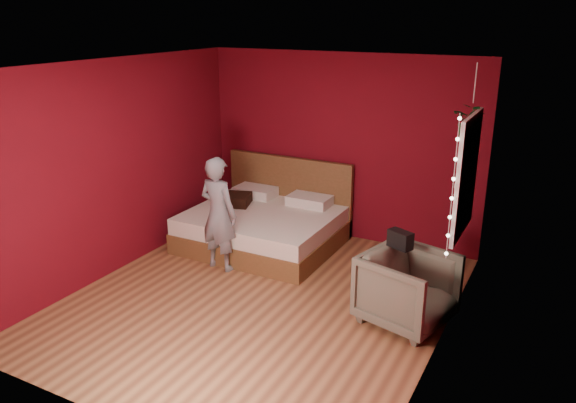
# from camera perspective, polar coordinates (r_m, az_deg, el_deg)

# --- Properties ---
(floor) EXTENTS (4.50, 4.50, 0.00)m
(floor) POSITION_cam_1_polar(r_m,az_deg,el_deg) (6.47, -2.87, -9.92)
(floor) COLOR #9A673D
(floor) RESTS_ON ground
(room_walls) EXTENTS (4.04, 4.54, 2.62)m
(room_walls) POSITION_cam_1_polar(r_m,az_deg,el_deg) (5.86, -3.14, 4.66)
(room_walls) COLOR #5C0914
(room_walls) RESTS_ON ground
(window) EXTENTS (0.05, 0.97, 1.27)m
(window) POSITION_cam_1_polar(r_m,az_deg,el_deg) (6.07, 17.66, 2.53)
(window) COLOR white
(window) RESTS_ON room_walls
(fairy_lights) EXTENTS (0.04, 0.04, 1.45)m
(fairy_lights) POSITION_cam_1_polar(r_m,az_deg,el_deg) (5.57, 16.39, 1.26)
(fairy_lights) COLOR silver
(fairy_lights) RESTS_ON room_walls
(bed) EXTENTS (1.98, 1.69, 1.09)m
(bed) POSITION_cam_1_polar(r_m,az_deg,el_deg) (7.84, -2.28, -2.35)
(bed) COLOR brown
(bed) RESTS_ON ground
(person) EXTENTS (0.57, 0.41, 1.45)m
(person) POSITION_cam_1_polar(r_m,az_deg,el_deg) (6.99, -7.07, -1.26)
(person) COLOR slate
(person) RESTS_ON ground
(armchair) EXTENTS (1.04, 1.02, 0.78)m
(armchair) POSITION_cam_1_polar(r_m,az_deg,el_deg) (5.99, 12.05, -8.66)
(armchair) COLOR #595646
(armchair) RESTS_ON ground
(handbag) EXTENTS (0.29, 0.22, 0.18)m
(handbag) POSITION_cam_1_polar(r_m,az_deg,el_deg) (5.92, 11.34, -3.80)
(handbag) COLOR black
(handbag) RESTS_ON armchair
(throw_pillow) EXTENTS (0.51, 0.51, 0.14)m
(throw_pillow) POSITION_cam_1_polar(r_m,az_deg,el_deg) (8.00, -5.37, 0.20)
(throw_pillow) COLOR black
(throw_pillow) RESTS_ON bed
(hanging_plant) EXTENTS (0.44, 0.42, 0.82)m
(hanging_plant) POSITION_cam_1_polar(r_m,az_deg,el_deg) (6.41, 18.11, 7.71)
(hanging_plant) COLOR silver
(hanging_plant) RESTS_ON room_walls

